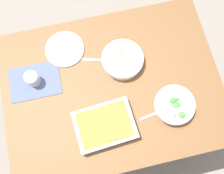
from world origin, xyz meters
The scene contains 10 objects.
ground_plane centered at (0.00, 0.00, 0.00)m, with size 6.00×6.00×0.00m, color slate.
dining_table centered at (0.00, 0.00, 0.65)m, with size 1.20×0.90×0.74m.
placemat centered at (-0.41, 0.13, 0.74)m, with size 0.28×0.20×0.00m, color #4C5670.
stew_bowl centered at (0.09, 0.13, 0.77)m, with size 0.23×0.23×0.06m.
broccoli_bowl centered at (0.30, -0.18, 0.77)m, with size 0.22×0.22×0.07m.
baking_dish centered at (-0.08, -0.20, 0.77)m, with size 0.31×0.24×0.06m.
drink_cup centered at (-0.41, 0.13, 0.78)m, with size 0.07×0.07×0.08m.
side_plate centered at (-0.21, 0.28, 0.75)m, with size 0.22×0.22×0.01m, color white.
spoon_by_stew centered at (-0.02, 0.16, 0.74)m, with size 0.17×0.07×0.01m.
spoon_by_broccoli centered at (0.22, -0.19, 0.74)m, with size 0.18×0.05×0.01m.
Camera 1 is at (-0.09, -0.38, 2.11)m, focal length 41.58 mm.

